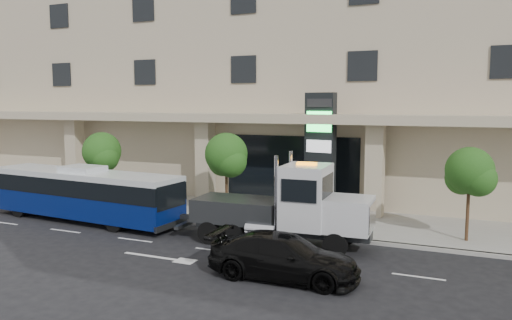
{
  "coord_description": "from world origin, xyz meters",
  "views": [
    {
      "loc": [
        9.38,
        -19.18,
        6.03
      ],
      "look_at": [
        0.34,
        2.0,
        3.39
      ],
      "focal_mm": 35.0,
      "sensor_mm": 36.0,
      "label": 1
    }
  ],
  "objects_px": {
    "tow_truck": "(289,208)",
    "black_sedan": "(284,256)",
    "city_bus": "(83,193)",
    "signage_pylon": "(320,153)"
  },
  "relations": [
    {
      "from": "tow_truck",
      "to": "black_sedan",
      "type": "xyz_separation_m",
      "value": [
        1.15,
        -3.77,
        -0.86
      ]
    },
    {
      "from": "city_bus",
      "to": "tow_truck",
      "type": "height_order",
      "value": "tow_truck"
    },
    {
      "from": "city_bus",
      "to": "tow_truck",
      "type": "xyz_separation_m",
      "value": [
        11.19,
        -0.17,
        0.18
      ]
    },
    {
      "from": "city_bus",
      "to": "black_sedan",
      "type": "xyz_separation_m",
      "value": [
        12.34,
        -3.94,
        -0.68
      ]
    },
    {
      "from": "black_sedan",
      "to": "city_bus",
      "type": "bearing_deg",
      "value": 71.36
    },
    {
      "from": "signage_pylon",
      "to": "black_sedan",
      "type": "bearing_deg",
      "value": -71.45
    },
    {
      "from": "tow_truck",
      "to": "signage_pylon",
      "type": "distance_m",
      "value": 6.12
    },
    {
      "from": "city_bus",
      "to": "signage_pylon",
      "type": "relative_size",
      "value": 1.77
    },
    {
      "from": "tow_truck",
      "to": "city_bus",
      "type": "bearing_deg",
      "value": 177.05
    },
    {
      "from": "city_bus",
      "to": "tow_truck",
      "type": "bearing_deg",
      "value": 3.58
    }
  ]
}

